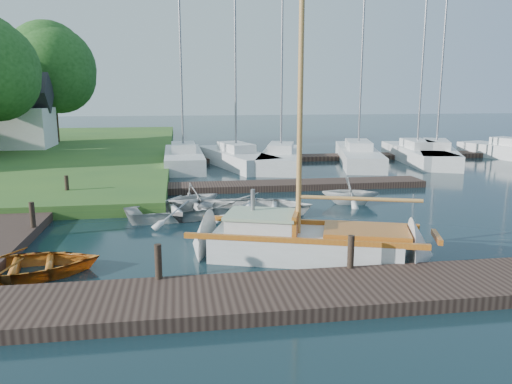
{
  "coord_description": "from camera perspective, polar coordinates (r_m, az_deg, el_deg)",
  "views": [
    {
      "loc": [
        -2.48,
        -15.84,
        4.44
      ],
      "look_at": [
        0.0,
        0.0,
        1.2
      ],
      "focal_mm": 35.0,
      "sensor_mm": 36.0,
      "label": 1
    }
  ],
  "objects": [
    {
      "name": "dinghy",
      "position": [
        13.48,
        -25.05,
        -7.26
      ],
      "size": [
        3.96,
        3.15,
        0.74
      ],
      "primitive_type": "imported",
      "rotation": [
        0.0,
        0.0,
        1.75
      ],
      "color": "#993D17",
      "rests_on": "ground"
    },
    {
      "name": "marina_boat_5",
      "position": [
        34.1,
        19.87,
        4.22
      ],
      "size": [
        5.74,
        9.44,
        11.2
      ],
      "rotation": [
        0.0,
        0.0,
        1.16
      ],
      "color": "beige",
      "rests_on": "ground"
    },
    {
      "name": "tender_a",
      "position": [
        18.0,
        -8.34,
        -1.62
      ],
      "size": [
        4.6,
        3.76,
        0.83
      ],
      "primitive_type": "imported",
      "rotation": [
        0.0,
        0.0,
        1.82
      ],
      "color": "beige",
      "rests_on": "ground"
    },
    {
      "name": "marina_boat_6",
      "position": [
        37.57,
        27.17,
        4.24
      ],
      "size": [
        4.39,
        7.45,
        9.53
      ],
      "rotation": [
        0.0,
        0.0,
        1.9
      ],
      "color": "beige",
      "rests_on": "ground"
    },
    {
      "name": "mooring_post_4",
      "position": [
        16.89,
        -24.19,
        -2.39
      ],
      "size": [
        0.16,
        0.16,
        0.8
      ],
      "primitive_type": "cylinder",
      "color": "black",
      "rests_on": "left_dock"
    },
    {
      "name": "marina_boat_0",
      "position": [
        30.41,
        -8.28,
        3.97
      ],
      "size": [
        2.27,
        8.18,
        10.05
      ],
      "rotation": [
        0.0,
        0.0,
        1.58
      ],
      "color": "beige",
      "rests_on": "ground"
    },
    {
      "name": "far_dock",
      "position": [
        23.19,
        2.4,
        0.75
      ],
      "size": [
        14.0,
        1.6,
        0.3
      ],
      "primitive_type": "cube",
      "color": "black",
      "rests_on": "ground"
    },
    {
      "name": "mooring_post_2",
      "position": [
        12.14,
        10.78,
        -6.73
      ],
      "size": [
        0.16,
        0.16,
        0.8
      ],
      "primitive_type": "cylinder",
      "color": "black",
      "rests_on": "near_dock"
    },
    {
      "name": "tree_7",
      "position": [
        42.99,
        -22.28,
        12.94
      ],
      "size": [
        6.83,
        6.83,
        9.38
      ],
      "color": "#332114",
      "rests_on": "shore"
    },
    {
      "name": "marina_boat_3",
      "position": [
        32.24,
        11.59,
        4.29
      ],
      "size": [
        4.52,
        9.94,
        11.55
      ],
      "rotation": [
        0.0,
        0.0,
        1.32
      ],
      "color": "beige",
      "rests_on": "ground"
    },
    {
      "name": "tender_b",
      "position": [
        19.17,
        -7.11,
        -0.31
      ],
      "size": [
        2.81,
        2.7,
        1.14
      ],
      "primitive_type": "imported",
      "rotation": [
        0.0,
        0.0,
        2.09
      ],
      "color": "beige",
      "rests_on": "ground"
    },
    {
      "name": "left_dock",
      "position": [
        19.16,
        -25.41,
        -2.64
      ],
      "size": [
        2.2,
        18.0,
        0.3
      ],
      "primitive_type": "cube",
      "color": "black",
      "rests_on": "ground"
    },
    {
      "name": "tender_c",
      "position": [
        18.14,
        -0.04,
        -1.35
      ],
      "size": [
        4.66,
        3.75,
        0.86
      ],
      "primitive_type": "imported",
      "rotation": [
        0.0,
        0.0,
        1.36
      ],
      "color": "beige",
      "rests_on": "ground"
    },
    {
      "name": "house_c",
      "position": [
        39.6,
        -26.05,
        7.58
      ],
      "size": [
        5.25,
        4.0,
        5.28
      ],
      "color": "white",
      "rests_on": "shore"
    },
    {
      "name": "marina_boat_4",
      "position": [
        33.73,
        17.91,
        4.26
      ],
      "size": [
        3.34,
        8.96,
        10.24
      ],
      "rotation": [
        0.0,
        0.0,
        1.44
      ],
      "color": "beige",
      "rests_on": "ground"
    },
    {
      "name": "sailboat",
      "position": [
        13.68,
        6.34,
        -6.06
      ],
      "size": [
        7.4,
        4.14,
        9.83
      ],
      "rotation": [
        0.0,
        0.0,
        -0.32
      ],
      "color": "beige",
      "rests_on": "ground"
    },
    {
      "name": "pontoon",
      "position": [
        34.47,
        12.44,
        4.0
      ],
      "size": [
        30.0,
        1.6,
        0.3
      ],
      "primitive_type": "cube",
      "color": "black",
      "rests_on": "ground"
    },
    {
      "name": "near_dock",
      "position": [
        11.02,
        4.93,
        -11.53
      ],
      "size": [
        18.0,
        2.2,
        0.3
      ],
      "primitive_type": "cube",
      "color": "black",
      "rests_on": "ground"
    },
    {
      "name": "tender_d",
      "position": [
        20.29,
        10.75,
        0.28
      ],
      "size": [
        2.65,
        2.43,
        1.18
      ],
      "primitive_type": "imported",
      "rotation": [
        0.0,
        0.0,
        1.31
      ],
      "color": "beige",
      "rests_on": "ground"
    },
    {
      "name": "mooring_post_1",
      "position": [
        11.48,
        -11.1,
        -7.81
      ],
      "size": [
        0.16,
        0.16,
        0.8
      ],
      "primitive_type": "cylinder",
      "color": "black",
      "rests_on": "near_dock"
    },
    {
      "name": "marina_boat_2",
      "position": [
        30.06,
        2.87,
        4.02
      ],
      "size": [
        4.27,
        8.25,
        11.32
      ],
      "rotation": [
        0.0,
        0.0,
        1.3
      ],
      "color": "beige",
      "rests_on": "ground"
    },
    {
      "name": "marina_boat_1",
      "position": [
        30.2,
        -2.29,
        4.03
      ],
      "size": [
        4.34,
        8.4,
        9.88
      ],
      "rotation": [
        0.0,
        0.0,
        1.85
      ],
      "color": "beige",
      "rests_on": "ground"
    },
    {
      "name": "ground",
      "position": [
        16.64,
        0.0,
        -4.05
      ],
      "size": [
        160.0,
        160.0,
        0.0
      ],
      "primitive_type": "plane",
      "color": "black",
      "rests_on": "ground"
    },
    {
      "name": "mooring_post_5",
      "position": [
        21.65,
        -20.8,
        0.72
      ],
      "size": [
        0.16,
        0.16,
        0.8
      ],
      "primitive_type": "cylinder",
      "color": "black",
      "rests_on": "left_dock"
    }
  ]
}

